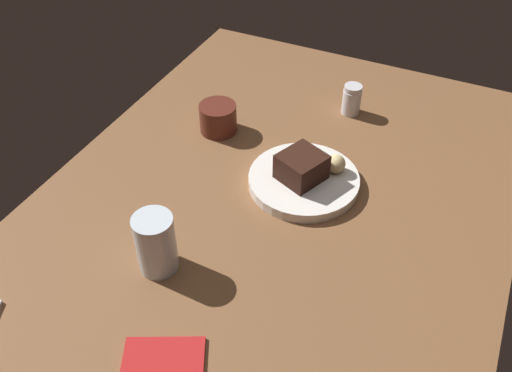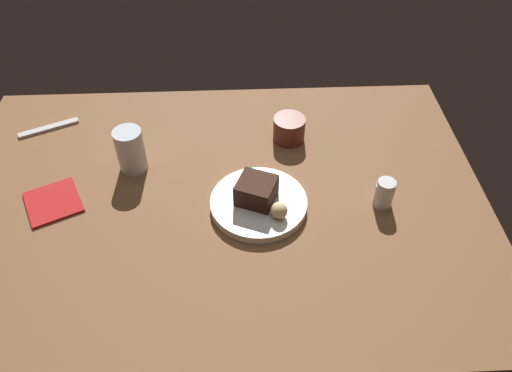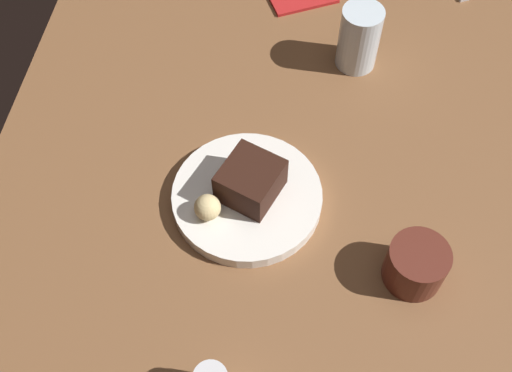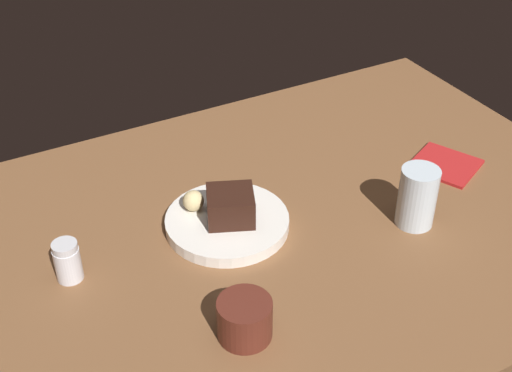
% 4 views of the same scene
% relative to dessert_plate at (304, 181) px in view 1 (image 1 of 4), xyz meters
% --- Properties ---
extents(dining_table, '(1.20, 0.84, 0.03)m').
position_rel_dessert_plate_xyz_m(dining_table, '(0.09, -0.03, -0.03)').
color(dining_table, brown).
rests_on(dining_table, ground).
extents(dessert_plate, '(0.21, 0.21, 0.02)m').
position_rel_dessert_plate_xyz_m(dessert_plate, '(0.00, 0.00, 0.00)').
color(dessert_plate, white).
rests_on(dessert_plate, dining_table).
extents(chocolate_cake_slice, '(0.10, 0.10, 0.05)m').
position_rel_dessert_plate_xyz_m(chocolate_cake_slice, '(0.00, -0.00, 0.04)').
color(chocolate_cake_slice, black).
rests_on(chocolate_cake_slice, dessert_plate).
extents(bread_roll, '(0.04, 0.04, 0.04)m').
position_rel_dessert_plate_xyz_m(bread_roll, '(-0.04, 0.05, 0.03)').
color(bread_roll, '#DBC184').
rests_on(bread_roll, dessert_plate).
extents(salt_shaker, '(0.04, 0.04, 0.07)m').
position_rel_dessert_plate_xyz_m(salt_shaker, '(-0.27, 0.00, 0.02)').
color(salt_shaker, silver).
rests_on(salt_shaker, dining_table).
extents(water_glass, '(0.07, 0.07, 0.11)m').
position_rel_dessert_plate_xyz_m(water_glass, '(0.29, -0.14, 0.04)').
color(water_glass, silver).
rests_on(water_glass, dining_table).
extents(coffee_cup, '(0.08, 0.08, 0.06)m').
position_rel_dessert_plate_xyz_m(coffee_cup, '(-0.09, -0.23, 0.02)').
color(coffee_cup, '#562319').
rests_on(coffee_cup, dining_table).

